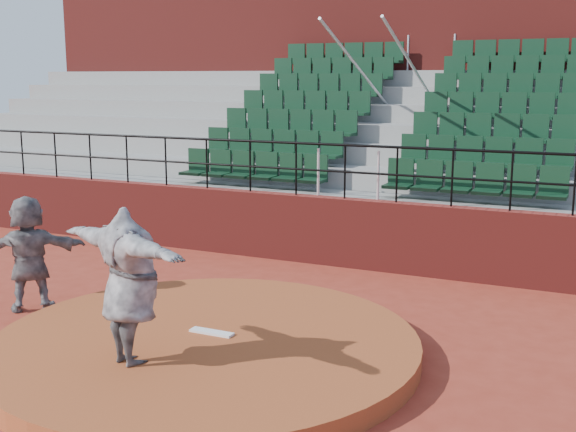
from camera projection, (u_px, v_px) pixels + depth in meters
name	position (u px, v px, depth m)	size (l,w,h in m)	color
ground	(206.00, 355.00, 9.32)	(90.00, 90.00, 0.00)	maroon
pitchers_mound	(206.00, 346.00, 9.30)	(5.50, 5.50, 0.25)	#A04923
pitching_rubber	(212.00, 332.00, 9.40)	(0.60, 0.15, 0.03)	white
boundary_wall	(344.00, 232.00, 13.64)	(24.00, 0.30, 1.30)	maroon
wall_railing	(345.00, 160.00, 13.38)	(24.04, 0.05, 1.03)	black
seating_deck	(400.00, 169.00, 16.73)	(24.00, 5.97, 4.63)	gray
press_box_facade	(443.00, 77.00, 19.85)	(24.00, 3.00, 7.10)	maroon
pitcher	(129.00, 286.00, 8.28)	(2.28, 0.62, 1.86)	black
fielder	(29.00, 253.00, 11.01)	(1.66, 0.53, 1.79)	black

